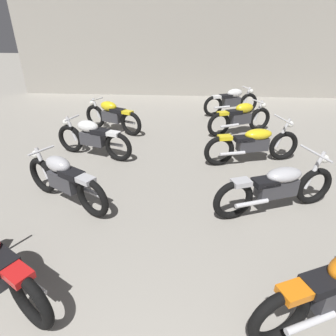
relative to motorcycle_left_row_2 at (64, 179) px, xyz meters
The scene contains 8 objects.
back_wall 8.54m from the motorcycle_left_row_2, 78.35° to the left, with size 13.49×0.24×3.60m, color #9E998E.
motorcycle_left_row_2 is the anchor object (origin of this frame).
motorcycle_left_row_3 1.91m from the motorcycle_left_row_2, 93.45° to the left, with size 1.91×0.75×0.88m.
motorcycle_left_row_4 3.61m from the motorcycle_left_row_2, 91.56° to the left, with size 1.81×0.98×0.88m.
motorcycle_right_row_2 3.47m from the motorcycle_left_row_2, ahead, with size 2.07×0.97×0.97m.
motorcycle_right_row_3 3.90m from the motorcycle_left_row_2, 28.03° to the left, with size 2.12×0.85×0.97m.
motorcycle_right_row_4 5.04m from the motorcycle_left_row_2, 46.79° to the left, with size 1.84×0.92×0.88m.
motorcycle_right_row_5 6.50m from the motorcycle_left_row_2, 58.01° to the left, with size 1.87×0.83×0.88m.
Camera 1 is at (0.31, 0.56, 2.78)m, focal length 30.37 mm.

